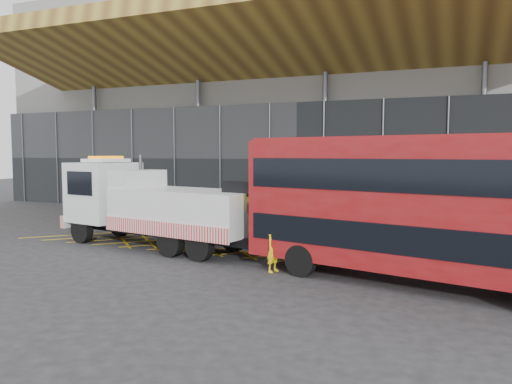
% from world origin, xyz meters
% --- Properties ---
extents(ground_plane, '(120.00, 120.00, 0.00)m').
position_xyz_m(ground_plane, '(0.00, 0.00, 0.00)').
color(ground_plane, '#262628').
extents(road_markings, '(23.16, 7.16, 0.01)m').
position_xyz_m(road_markings, '(3.20, 0.00, 0.01)').
color(road_markings, gold).
rests_on(road_markings, ground_plane).
extents(construction_building, '(55.00, 23.97, 18.00)m').
position_xyz_m(construction_building, '(1.92, 18.40, 8.98)').
color(construction_building, gray).
rests_on(construction_building, ground_plane).
extents(recovery_truck, '(12.54, 4.97, 4.35)m').
position_xyz_m(recovery_truck, '(-0.54, -2.80, 2.01)').
color(recovery_truck, black).
rests_on(recovery_truck, ground_plane).
extents(bus_towed, '(12.58, 5.56, 5.00)m').
position_xyz_m(bus_towed, '(11.76, -5.19, 2.77)').
color(bus_towed, maroon).
rests_on(bus_towed, ground_plane).
extents(worker, '(0.58, 0.74, 1.80)m').
position_xyz_m(worker, '(6.54, -5.26, 0.90)').
color(worker, yellow).
rests_on(worker, ground_plane).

